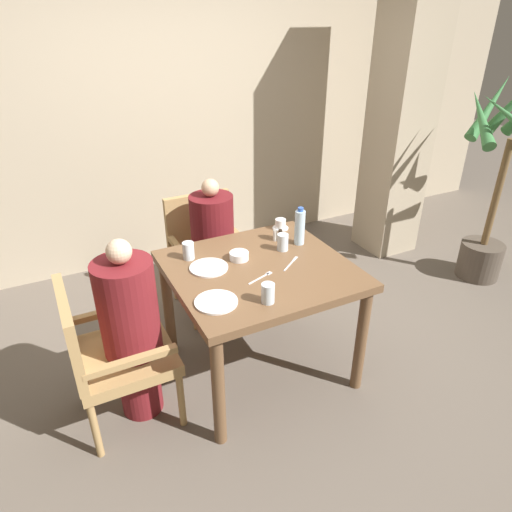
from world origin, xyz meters
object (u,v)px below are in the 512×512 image
at_px(chair_left_side, 108,350).
at_px(potted_palm, 498,192).
at_px(glass_tall_mid, 268,293).
at_px(plate_main_right, 209,268).
at_px(plate_main_left, 216,302).
at_px(glass_tall_near, 188,251).
at_px(teacup_with_saucer, 280,224).
at_px(water_bottle, 300,227).
at_px(diner_in_far_chair, 213,247).
at_px(diner_in_left_chair, 131,330).
at_px(bowl_small, 239,256).
at_px(glass_tall_far, 283,242).
at_px(chair_far_side, 207,248).

distance_m(chair_left_side, potted_palm, 3.27).
xyz_separation_m(potted_palm, glass_tall_mid, (-2.45, -0.53, 0.02)).
bearing_deg(plate_main_right, plate_main_left, -105.78).
height_order(plate_main_left, glass_tall_near, glass_tall_near).
xyz_separation_m(potted_palm, glass_tall_near, (-2.65, 0.11, 0.02)).
bearing_deg(potted_palm, chair_left_side, -176.89).
relative_size(chair_left_side, glass_tall_near, 8.04).
height_order(teacup_with_saucer, water_bottle, water_bottle).
bearing_deg(glass_tall_mid, chair_left_side, 156.22).
bearing_deg(chair_left_side, plate_main_left, -23.19).
relative_size(diner_in_far_chair, glass_tall_near, 9.98).
height_order(diner_in_left_chair, plate_main_right, diner_in_left_chair).
distance_m(potted_palm, bowl_small, 2.38).
bearing_deg(diner_in_left_chair, teacup_with_saucer, 19.72).
height_order(diner_in_left_chair, bowl_small, diner_in_left_chair).
bearing_deg(diner_in_far_chair, bowl_small, -96.38).
distance_m(teacup_with_saucer, glass_tall_mid, 0.93).
distance_m(plate_main_right, glass_tall_far, 0.51).
distance_m(diner_in_left_chair, chair_far_side, 1.21).
bearing_deg(potted_palm, glass_tall_mid, -167.80).
xyz_separation_m(chair_left_side, glass_tall_near, (0.59, 0.29, 0.34)).
relative_size(bowl_small, glass_tall_mid, 1.08).
height_order(diner_in_left_chair, potted_palm, potted_palm).
relative_size(diner_in_left_chair, glass_tall_mid, 10.33).
bearing_deg(potted_palm, plate_main_left, -171.26).
height_order(potted_palm, water_bottle, potted_palm).
height_order(bowl_small, water_bottle, water_bottle).
distance_m(chair_far_side, glass_tall_far, 0.88).
relative_size(plate_main_right, teacup_with_saucer, 2.04).
relative_size(plate_main_left, glass_tall_near, 2.10).
xyz_separation_m(glass_tall_near, glass_tall_far, (0.58, -0.16, 0.00)).
bearing_deg(plate_main_left, water_bottle, 27.85).
height_order(teacup_with_saucer, bowl_small, teacup_with_saucer).
height_order(plate_main_right, water_bottle, water_bottle).
xyz_separation_m(plate_main_left, glass_tall_far, (0.61, 0.37, 0.05)).
relative_size(plate_main_right, water_bottle, 0.90).
bearing_deg(diner_in_far_chair, chair_far_side, 90.00).
height_order(chair_far_side, glass_tall_mid, glass_tall_mid).
bearing_deg(water_bottle, diner_in_left_chair, -172.12).
relative_size(chair_left_side, plate_main_right, 3.84).
bearing_deg(teacup_with_saucer, glass_tall_near, -169.81).
xyz_separation_m(diner_in_left_chair, glass_tall_near, (0.45, 0.29, 0.25)).
distance_m(water_bottle, glass_tall_near, 0.73).
distance_m(plate_main_left, water_bottle, 0.86).
bearing_deg(glass_tall_far, chair_far_side, 106.73).
relative_size(plate_main_left, teacup_with_saucer, 2.04).
xyz_separation_m(chair_far_side, teacup_with_saucer, (0.38, -0.48, 0.32)).
bearing_deg(glass_tall_far, teacup_with_saucer, 62.82).
distance_m(potted_palm, plate_main_right, 2.59).
relative_size(plate_main_right, glass_tall_far, 2.10).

